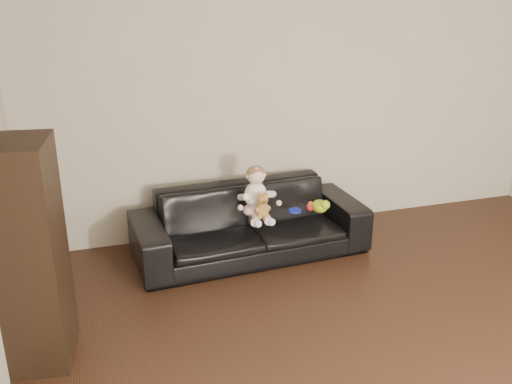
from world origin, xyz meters
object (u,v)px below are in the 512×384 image
object	(u,v)px
cabinet	(31,255)
toy_green	(320,206)
sofa	(250,222)
baby	(256,195)
teddy_bear	(263,206)
toy_blue_disc	(295,211)
toy_rattle	(311,207)

from	to	relation	value
cabinet	toy_green	xyz separation A→B (m)	(2.23, 0.83, -0.27)
sofa	baby	distance (m)	0.31
teddy_bear	baby	bearing A→B (deg)	107.63
teddy_bear	toy_blue_disc	xyz separation A→B (m)	(0.34, 0.16, -0.15)
teddy_bear	toy_rattle	xyz separation A→B (m)	(0.48, 0.13, -0.12)
sofa	toy_green	xyz separation A→B (m)	(0.57, -0.17, 0.15)
cabinet	toy_rattle	xyz separation A→B (m)	(2.17, 0.88, -0.29)
sofa	baby	xyz separation A→B (m)	(0.03, -0.11, 0.29)
teddy_bear	toy_blue_disc	size ratio (longest dim) A/B	1.87
cabinet	toy_blue_disc	distance (m)	2.26
teddy_bear	toy_rattle	bearing A→B (deg)	28.20
baby	toy_blue_disc	size ratio (longest dim) A/B	4.01
sofa	baby	bearing A→B (deg)	-79.93
sofa	toy_rattle	xyz separation A→B (m)	(0.51, -0.12, 0.13)
sofa	toy_green	bearing A→B (deg)	-19.41
sofa	teddy_bear	size ratio (longest dim) A/B	9.60
toy_blue_disc	toy_rattle	bearing A→B (deg)	-12.51
toy_rattle	toy_blue_disc	xyz separation A→B (m)	(-0.13, 0.03, -0.03)
cabinet	toy_green	distance (m)	2.40
sofa	toy_blue_disc	distance (m)	0.40
toy_rattle	toy_green	bearing A→B (deg)	-39.57
cabinet	teddy_bear	bearing A→B (deg)	31.80
sofa	toy_rattle	distance (m)	0.54
cabinet	teddy_bear	world-z (taller)	cabinet
toy_rattle	teddy_bear	bearing A→B (deg)	-165.18
baby	toy_rattle	bearing A→B (deg)	12.90
toy_rattle	toy_blue_disc	size ratio (longest dim) A/B	0.67
teddy_bear	toy_blue_disc	world-z (taller)	teddy_bear
toy_green	toy_rattle	distance (m)	0.08
sofa	toy_rattle	size ratio (longest dim) A/B	26.63
teddy_bear	sofa	bearing A→B (deg)	111.69
baby	toy_rattle	distance (m)	0.51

